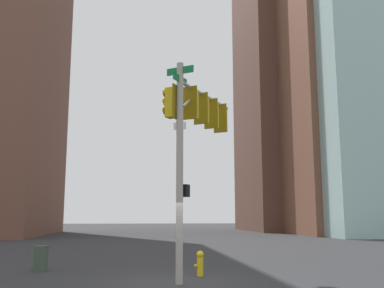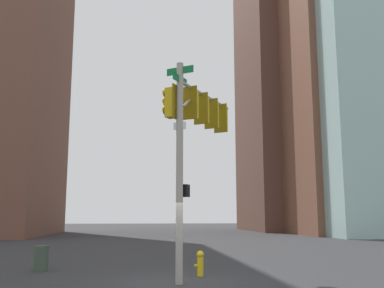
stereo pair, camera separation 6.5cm
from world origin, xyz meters
TOP-DOWN VIEW (x-y plane):
  - ground_plane at (0.00, 0.00)m, footprint 200.00×200.00m
  - signal_pole_assembly at (-0.69, -0.71)m, footprint 2.90×3.95m
  - fire_hydrant at (-0.93, -1.37)m, footprint 0.34×0.26m
  - litter_bin at (4.95, -3.50)m, footprint 0.56×0.56m
  - building_brick_midblock at (-25.75, -34.40)m, footprint 19.52×14.22m
  - building_brick_farside at (-22.04, -45.29)m, footprint 16.89×15.68m

SIDE VIEW (x-z plane):
  - ground_plane at x=0.00m, z-range 0.00..0.00m
  - fire_hydrant at x=-0.93m, z-range 0.04..0.91m
  - litter_bin at x=4.95m, z-range 0.00..0.95m
  - signal_pole_assembly at x=-0.69m, z-range 1.66..8.77m
  - building_brick_midblock at x=-25.75m, z-range 0.00..36.22m
  - building_brick_farside at x=-22.04m, z-range 0.00..54.75m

